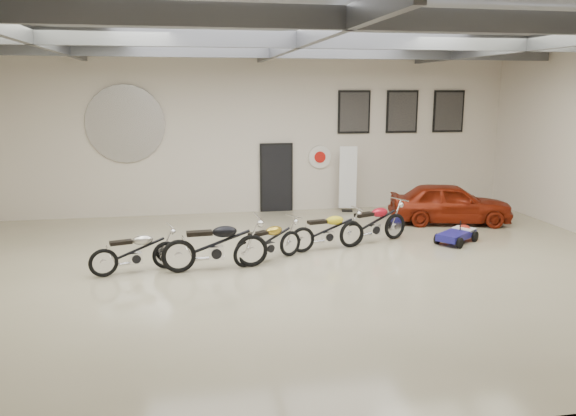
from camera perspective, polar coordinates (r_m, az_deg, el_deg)
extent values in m
cube|color=tan|center=(12.15, 1.03, -6.24)|extent=(16.00, 12.00, 0.01)
cube|color=slate|center=(11.61, 1.13, 17.93)|extent=(16.00, 12.00, 0.01)
cube|color=beige|center=(17.51, -2.87, 7.69)|extent=(16.00, 0.02, 5.00)
cube|color=black|center=(17.70, -1.20, 3.02)|extent=(0.92, 0.08, 2.10)
imported|color=maroon|center=(16.84, 16.13, 0.49)|extent=(2.19, 3.68, 1.17)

